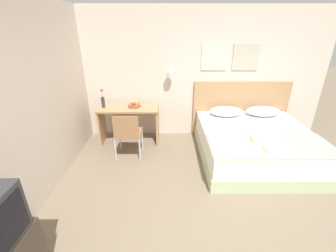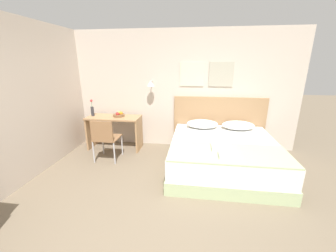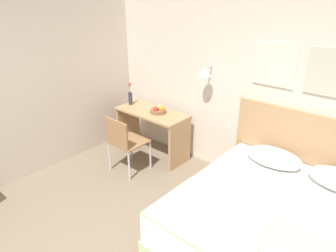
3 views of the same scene
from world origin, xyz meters
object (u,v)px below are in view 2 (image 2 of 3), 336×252
at_px(headboard, 218,123).
at_px(pillow_right, 238,125).
at_px(desk_chair, 105,137).
at_px(throw_blanket, 228,153).
at_px(folded_towel_near_foot, 221,147).
at_px(desk, 114,126).
at_px(pillow_left, 202,124).
at_px(folded_towel_mid_bed, 228,155).
at_px(flower_vase, 92,110).
at_px(bed, 223,155).
at_px(fruit_bowl, 119,115).

height_order(headboard, pillow_right, headboard).
bearing_deg(desk_chair, throw_blanket, -14.43).
relative_size(folded_towel_near_foot, desk, 0.26).
xyz_separation_m(pillow_left, pillow_right, (0.76, 0.00, 0.00)).
relative_size(throw_blanket, folded_towel_mid_bed, 6.54).
bearing_deg(headboard, folded_towel_near_foot, -93.80).
relative_size(desk_chair, flower_vase, 2.30).
distance_m(bed, fruit_bowl, 2.43).
xyz_separation_m(bed, pillow_left, (-0.38, 0.74, 0.38)).
xyz_separation_m(headboard, desk_chair, (-2.32, -1.02, -0.07)).
height_order(throw_blanket, desk, desk).
relative_size(bed, throw_blanket, 1.07).
relative_size(bed, folded_towel_mid_bed, 6.98).
relative_size(folded_towel_mid_bed, flower_vase, 0.75).
distance_m(headboard, throw_blanket, 1.62).
height_order(headboard, fruit_bowl, headboard).
height_order(desk_chair, fruit_bowl, fruit_bowl).
distance_m(throw_blanket, fruit_bowl, 2.62).
height_order(folded_towel_mid_bed, fruit_bowl, fruit_bowl).
bearing_deg(flower_vase, headboard, 6.86).
bearing_deg(throw_blanket, flower_vase, 156.24).
xyz_separation_m(desk_chair, fruit_bowl, (0.05, 0.70, 0.28)).
bearing_deg(pillow_left, folded_towel_near_foot, -76.57).
bearing_deg(folded_towel_near_foot, bed, 77.48).
bearing_deg(fruit_bowl, throw_blanket, -29.75).
relative_size(throw_blanket, fruit_bowl, 7.46).
distance_m(pillow_right, desk_chair, 2.80).
distance_m(pillow_right, folded_towel_mid_bed, 1.52).
bearing_deg(desk_chair, bed, -0.32).
bearing_deg(pillow_left, flower_vase, -178.81).
relative_size(bed, desk_chair, 2.29).
relative_size(pillow_left, desk_chair, 0.78).
bearing_deg(fruit_bowl, pillow_right, 0.61).
bearing_deg(folded_towel_mid_bed, flower_vase, 153.75).
distance_m(folded_towel_near_foot, desk_chair, 2.27).
relative_size(folded_towel_near_foot, desk_chair, 0.36).
distance_m(bed, headboard, 1.08).
bearing_deg(fruit_bowl, desk_chair, -94.17).
xyz_separation_m(folded_towel_mid_bed, fruit_bowl, (-2.24, 1.44, 0.19)).
relative_size(headboard, desk_chair, 2.35).
height_order(headboard, folded_towel_mid_bed, headboard).
distance_m(folded_towel_near_foot, desk, 2.55).
bearing_deg(throw_blanket, fruit_bowl, 150.25).
height_order(desk_chair, flower_vase, flower_vase).
xyz_separation_m(bed, desk, (-2.39, 0.68, 0.25)).
distance_m(throw_blanket, folded_towel_mid_bed, 0.15).
distance_m(pillow_right, throw_blanket, 1.38).
distance_m(bed, flower_vase, 3.03).
relative_size(desk, flower_vase, 3.15).
distance_m(folded_towel_near_foot, flower_vase, 3.02).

